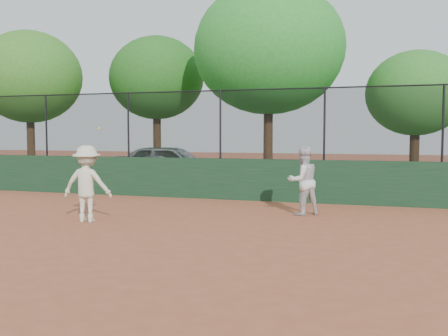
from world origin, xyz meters
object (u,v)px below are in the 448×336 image
(tree_2, at_px, (269,49))
(tree_3, at_px, (416,94))
(player_main, at_px, (87,184))
(tree_1, at_px, (157,78))
(player_second, at_px, (303,181))
(tree_0, at_px, (29,77))
(parked_car, at_px, (171,166))

(tree_2, relative_size, tree_3, 1.54)
(tree_3, bearing_deg, tree_2, -171.22)
(player_main, bearing_deg, tree_1, 107.69)
(player_main, relative_size, tree_3, 0.41)
(player_main, distance_m, tree_2, 10.67)
(tree_1, height_order, tree_2, tree_2)
(player_second, bearing_deg, player_main, -9.77)
(player_second, relative_size, tree_0, 0.25)
(parked_car, relative_size, tree_1, 0.72)
(tree_1, distance_m, tree_2, 5.92)
(parked_car, xyz_separation_m, tree_3, (8.42, 3.27, 2.63))
(parked_car, relative_size, tree_0, 0.70)
(player_main, relative_size, tree_1, 0.33)
(tree_2, bearing_deg, tree_0, -178.56)
(parked_car, distance_m, tree_0, 8.81)
(tree_1, bearing_deg, tree_0, -157.92)
(player_second, distance_m, tree_2, 8.76)
(player_main, xyz_separation_m, tree_3, (7.32, 10.39, 2.57))
(tree_0, height_order, tree_2, tree_2)
(parked_car, relative_size, tree_3, 0.91)
(parked_car, distance_m, tree_1, 6.17)
(player_main, xyz_separation_m, tree_1, (-3.64, 11.40, 3.59))
(tree_0, bearing_deg, parked_car, -15.70)
(tree_0, bearing_deg, player_second, -27.75)
(tree_2, bearing_deg, tree_1, 161.76)
(tree_0, height_order, tree_3, tree_0)
(tree_0, height_order, tree_1, tree_0)
(player_main, xyz_separation_m, tree_0, (-8.83, 9.29, 3.58))
(parked_car, height_order, player_main, player_main)
(tree_0, bearing_deg, tree_3, 3.90)
(player_second, xyz_separation_m, tree_1, (-8.00, 9.05, 3.61))
(tree_0, relative_size, tree_1, 1.02)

